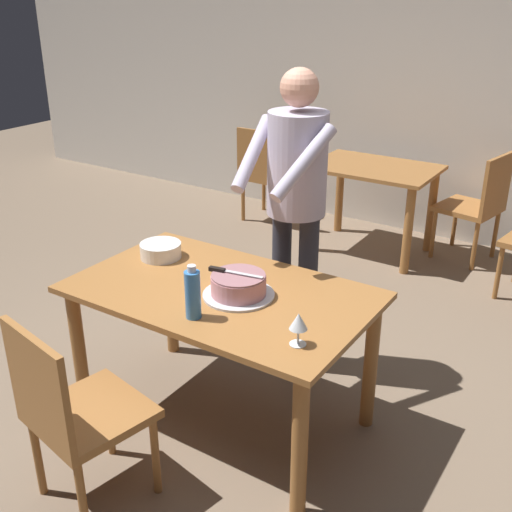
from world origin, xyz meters
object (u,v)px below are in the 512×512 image
object	(u,v)px
chair_near_side	(73,410)
background_chair_2	(478,203)
person_cutting_cake	(296,192)
main_dining_table	(221,311)
background_table	(373,185)
water_bottle	(193,294)
plate_stack	(161,250)
background_chair_1	(265,171)
cake_knife	(224,271)
cake_on_platter	(239,286)
wine_glass_near	(298,322)

from	to	relation	value
chair_near_side	background_chair_2	size ratio (longest dim) A/B	1.00
person_cutting_cake	main_dining_table	bearing A→B (deg)	-93.11
background_table	water_bottle	bearing A→B (deg)	-83.12
plate_stack	water_bottle	distance (m)	0.70
chair_near_side	background_chair_1	size ratio (longest dim) A/B	1.00
chair_near_side	background_chair_1	xyz separation A→B (m)	(-1.24, 3.44, 0.00)
main_dining_table	cake_knife	distance (m)	0.24
cake_knife	background_table	bearing A→B (deg)	97.15
cake_knife	background_chair_1	distance (m)	3.04
water_bottle	person_cutting_cake	world-z (taller)	person_cutting_cake
cake_on_platter	background_table	world-z (taller)	cake_on_platter
cake_knife	water_bottle	size ratio (longest dim) A/B	1.08
main_dining_table	chair_near_side	xyz separation A→B (m)	(-0.17, -0.81, -0.14)
cake_on_platter	water_bottle	bearing A→B (deg)	-100.47
person_cutting_cake	chair_near_side	bearing A→B (deg)	-97.95
main_dining_table	water_bottle	world-z (taller)	water_bottle
wine_glass_near	person_cutting_cake	distance (m)	1.04
person_cutting_cake	background_chair_2	xyz separation A→B (m)	(0.48, 2.13, -0.58)
cake_on_platter	plate_stack	xyz separation A→B (m)	(-0.61, 0.15, -0.01)
person_cutting_cake	plate_stack	bearing A→B (deg)	-136.29
cake_on_platter	background_chair_1	world-z (taller)	background_chair_1
background_chair_1	background_chair_2	xyz separation A→B (m)	(1.92, 0.15, 0.00)
plate_stack	person_cutting_cake	world-z (taller)	person_cutting_cake
cake_knife	person_cutting_cake	world-z (taller)	person_cutting_cake
wine_glass_near	background_chair_2	world-z (taller)	background_chair_2
background_chair_1	main_dining_table	bearing A→B (deg)	-61.84
background_chair_2	wine_glass_near	bearing A→B (deg)	-89.19
main_dining_table	cake_on_platter	distance (m)	0.20
background_table	background_chair_1	size ratio (longest dim) A/B	1.11
cake_knife	chair_near_side	bearing A→B (deg)	-104.64
plate_stack	wine_glass_near	world-z (taller)	wine_glass_near
background_table	person_cutting_cake	bearing A→B (deg)	-80.42
cake_knife	wine_glass_near	bearing A→B (deg)	-22.24
plate_stack	water_bottle	xyz separation A→B (m)	(0.56, -0.42, 0.07)
main_dining_table	cake_knife	size ratio (longest dim) A/B	5.36
chair_near_side	background_chair_2	world-z (taller)	same
plate_stack	wine_glass_near	xyz separation A→B (m)	(1.05, -0.37, 0.06)
person_cutting_cake	chair_near_side	size ratio (longest dim) A/B	1.91
cake_knife	plate_stack	distance (m)	0.56
water_bottle	background_chair_2	size ratio (longest dim) A/B	0.28
cake_knife	chair_near_side	world-z (taller)	chair_near_side
cake_knife	water_bottle	bearing A→B (deg)	-85.68
main_dining_table	plate_stack	xyz separation A→B (m)	(-0.50, 0.14, 0.16)
wine_glass_near	person_cutting_cake	world-z (taller)	person_cutting_cake
cake_on_platter	water_bottle	size ratio (longest dim) A/B	1.36
cake_knife	background_chair_2	distance (m)	2.86
cake_on_platter	person_cutting_cake	size ratio (longest dim) A/B	0.20
plate_stack	background_table	xyz separation A→B (m)	(0.22, 2.37, -0.21)
cake_on_platter	person_cutting_cake	bearing A→B (deg)	96.44
plate_stack	background_table	distance (m)	2.39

